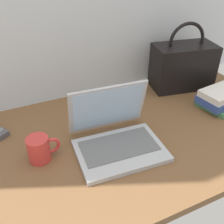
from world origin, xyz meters
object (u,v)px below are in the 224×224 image
(handbag, at_px, (183,65))
(book_stack, at_px, (221,98))
(remote_control_near, at_px, (104,104))
(laptop, at_px, (116,135))
(coffee_mug, at_px, (40,149))

(handbag, distance_m, book_stack, 0.25)
(remote_control_near, height_order, book_stack, book_stack)
(handbag, xyz_separation_m, book_stack, (0.05, -0.23, -0.07))
(laptop, relative_size, coffee_mug, 2.87)
(laptop, xyz_separation_m, handbag, (0.51, 0.28, 0.07))
(coffee_mug, height_order, remote_control_near, coffee_mug)
(coffee_mug, distance_m, remote_control_near, 0.41)
(laptop, height_order, book_stack, laptop)
(handbag, relative_size, book_stack, 1.50)
(coffee_mug, height_order, handbag, handbag)
(remote_control_near, distance_m, book_stack, 0.54)
(laptop, distance_m, book_stack, 0.56)
(coffee_mug, distance_m, book_stack, 0.83)
(coffee_mug, xyz_separation_m, book_stack, (0.83, 0.00, -0.01))
(book_stack, bearing_deg, laptop, -175.28)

